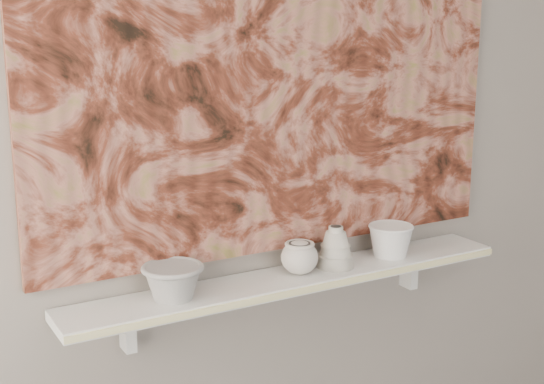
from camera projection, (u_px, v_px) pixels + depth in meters
wall_back at (278, 128)px, 2.20m from camera, size 3.60×0.00×3.60m
shelf at (294, 279)px, 2.22m from camera, size 1.40×0.18×0.03m
shelf_stripe at (311, 289)px, 2.14m from camera, size 1.40×0.01×0.02m
bracket_left at (128, 329)px, 2.05m from camera, size 0.03×0.06×0.12m
bracket_right at (409, 270)px, 2.53m from camera, size 0.03×0.06×0.12m
painting at (281, 62)px, 2.14m from camera, size 1.50×0.02×1.10m
house_motif at (403, 155)px, 2.42m from camera, size 0.09×0.00×0.08m
bowl_grey at (173, 281)px, 2.02m from camera, size 0.20×0.20×0.10m
cup_cream at (300, 257)px, 2.21m from camera, size 0.13×0.13×0.10m
bell_vessel at (335, 246)px, 2.27m from camera, size 0.14×0.14×0.13m
bowl_white at (391, 240)px, 2.37m from camera, size 0.15×0.15×0.10m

